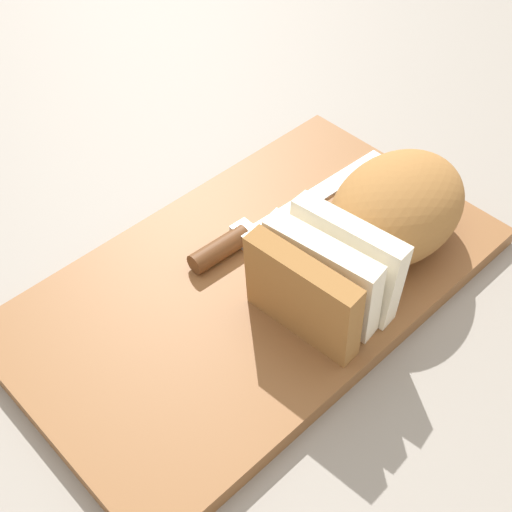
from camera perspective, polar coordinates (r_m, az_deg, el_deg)
ground_plane at (r=0.69m, az=-0.00°, el=-2.81°), size 3.00×3.00×0.00m
cutting_board at (r=0.68m, az=-0.00°, el=-2.28°), size 0.49×0.30×0.02m
bread_loaf at (r=0.67m, az=9.94°, el=2.46°), size 0.25×0.13×0.09m
bread_knife at (r=0.71m, az=-0.46°, el=1.98°), size 0.27×0.04×0.02m
crumb_near_knife at (r=0.67m, az=1.85°, el=-1.98°), size 0.01×0.01×0.01m
crumb_near_loaf at (r=0.70m, az=7.51°, el=0.54°), size 0.00×0.00×0.00m
crumb_stray_left at (r=0.72m, az=5.22°, el=1.93°), size 0.01×0.01×0.01m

